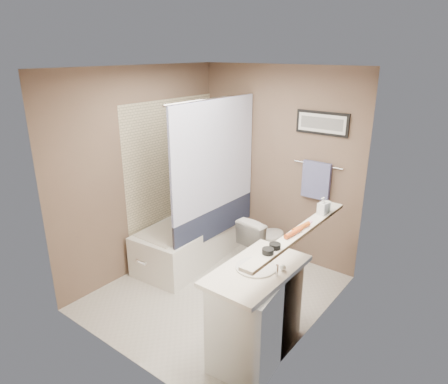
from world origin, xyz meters
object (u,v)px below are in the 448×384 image
Objects in this scene: vanity at (256,313)px; hair_brush_back at (301,227)px; glass_jar at (326,207)px; bathtub at (190,241)px; candle_bowl_far at (275,246)px; candle_bowl_near at (268,251)px; soap_bottle at (323,206)px; toilet at (264,241)px; hair_brush_front at (293,233)px.

vanity is 0.85m from hair_brush_back.
hair_brush_back is 2.20× the size of glass_jar.
glass_jar reaches higher than bathtub.
candle_bowl_far is (1.79, -0.97, 0.89)m from bathtub.
soap_bottle reaches higher than candle_bowl_near.
toilet is 1.57m from hair_brush_back.
bathtub is at bearing 149.10° from candle_bowl_near.
hair_brush_back is at bearing 90.00° from hair_brush_front.
soap_bottle is at bearing 156.23° from toilet.
glass_jar reaches higher than candle_bowl_far.
vanity reaches higher than bathtub.
soap_bottle is (0.00, 0.95, 0.06)m from candle_bowl_near.
soap_bottle is at bearing -8.55° from bathtub.
candle_bowl_near is (0.19, -0.16, 0.73)m from vanity.
vanity is 4.09× the size of hair_brush_back.
vanity is 0.79m from hair_brush_front.
candle_bowl_near is at bearing -90.00° from candle_bowl_far.
hair_brush_back reaches higher than candle_bowl_far.
toilet is 4.04× the size of soap_bottle.
soap_bottle is (0.00, 0.55, 0.06)m from hair_brush_front.
bathtub is 2.02m from soap_bottle.
candle_bowl_near is at bearing -90.00° from soap_bottle.
toilet is 1.66m from hair_brush_front.
hair_brush_back is at bearing -21.34° from bathtub.
bathtub is at bearing 163.39° from hair_brush_back.
glass_jar reaches higher than hair_brush_back.
glass_jar is at bearing -5.76° from bathtub.
toilet is 0.75× the size of vanity.
bathtub is 1.84m from vanity.
hair_brush_front reaches higher than candle_bowl_far.
candle_bowl_near reaches higher than vanity.
toilet is 7.50× the size of candle_bowl_far.
candle_bowl_far is 0.90× the size of glass_jar.
bathtub is at bearing 176.18° from soap_bottle.
toilet is (0.84, 0.43, 0.09)m from bathtub.
toilet is 3.07× the size of hair_brush_front.
vanity is 0.76m from candle_bowl_far.
candle_bowl_near is 0.39m from hair_brush_front.
candle_bowl_near is 0.95m from soap_bottle.
bathtub is at bearing 159.32° from hair_brush_front.
candle_bowl_near is 1.00× the size of candle_bowl_far.
hair_brush_front is (0.00, 0.29, 0.00)m from candle_bowl_far.
hair_brush_front reaches higher than toilet.
toilet is 1.87m from candle_bowl_far.
glass_jar is at bearing 160.33° from toilet.
glass_jar reaches higher than toilet.
vanity is 10.00× the size of candle_bowl_near.
candle_bowl_near is (0.95, -1.50, 0.80)m from toilet.
hair_brush_front is at bearing -90.00° from hair_brush_back.
toilet is at bearing 130.58° from hair_brush_front.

